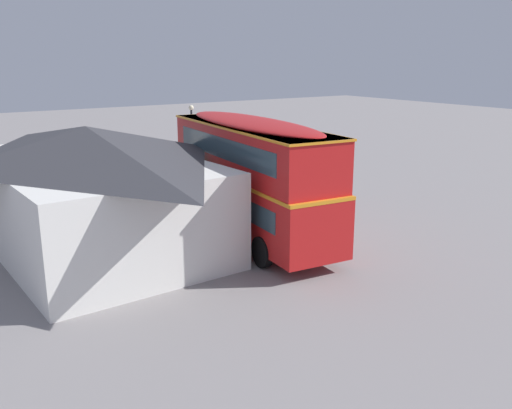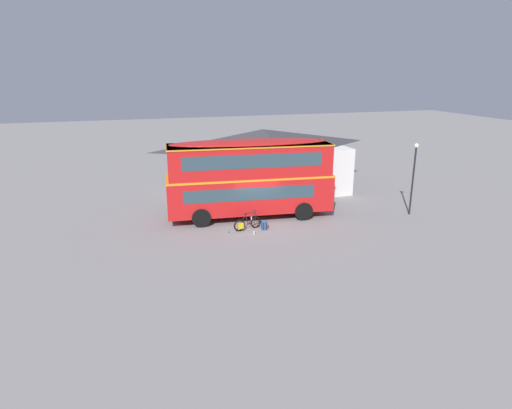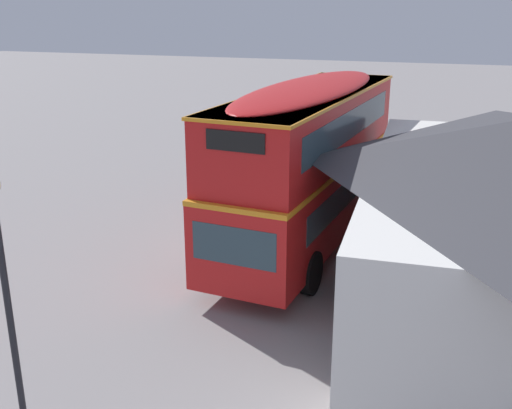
{
  "view_description": "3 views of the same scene",
  "coord_description": "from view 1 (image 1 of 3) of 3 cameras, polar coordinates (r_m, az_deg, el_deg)",
  "views": [
    {
      "loc": [
        -17.78,
        12.57,
        7.08
      ],
      "look_at": [
        0.24,
        0.44,
        1.24
      ],
      "focal_mm": 38.81,
      "sensor_mm": 36.0,
      "label": 1
    },
    {
      "loc": [
        -7.33,
        -23.77,
        8.73
      ],
      "look_at": [
        -0.29,
        -1.17,
        1.43
      ],
      "focal_mm": 30.82,
      "sensor_mm": 36.0,
      "label": 2
    },
    {
      "loc": [
        16.57,
        4.73,
        6.89
      ],
      "look_at": [
        1.07,
        -0.35,
        1.46
      ],
      "focal_mm": 42.74,
      "sensor_mm": 36.0,
      "label": 3
    }
  ],
  "objects": [
    {
      "name": "water_bottle_clear_plastic",
      "position": [
        23.55,
        6.26,
        -2.26
      ],
      "size": [
        0.07,
        0.07,
        0.24
      ],
      "color": "silver",
      "rests_on": "ground"
    },
    {
      "name": "touring_bicycle",
      "position": [
        22.86,
        5.09,
        -2.08
      ],
      "size": [
        1.73,
        0.71,
        1.06
      ],
      "color": "black",
      "rests_on": "ground"
    },
    {
      "name": "double_decker_bus",
      "position": [
        21.71,
        -0.5,
        3.25
      ],
      "size": [
        10.12,
        3.49,
        4.79
      ],
      "color": "black",
      "rests_on": "ground"
    },
    {
      "name": "pub_building",
      "position": [
        21.79,
        -16.75,
        1.84
      ],
      "size": [
        12.09,
        7.7,
        4.6
      ],
      "color": "silver",
      "rests_on": "ground"
    },
    {
      "name": "water_bottle_blue_sports",
      "position": [
        22.26,
        7.4,
        -3.34
      ],
      "size": [
        0.07,
        0.07,
        0.23
      ],
      "color": "#338CBF",
      "rests_on": "ground"
    },
    {
      "name": "street_lamp",
      "position": [
        31.2,
        -6.61,
        7.03
      ],
      "size": [
        0.28,
        0.28,
        4.49
      ],
      "color": "black",
      "rests_on": "ground"
    },
    {
      "name": "backpack_on_ground",
      "position": [
        23.75,
        4.13,
        -1.61
      ],
      "size": [
        0.31,
        0.32,
        0.55
      ],
      "color": "#2D4C7A",
      "rests_on": "ground"
    },
    {
      "name": "ground_plane",
      "position": [
        22.9,
        1.26,
        -2.97
      ],
      "size": [
        120.0,
        120.0,
        0.0
      ],
      "primitive_type": "plane",
      "color": "gray"
    }
  ]
}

